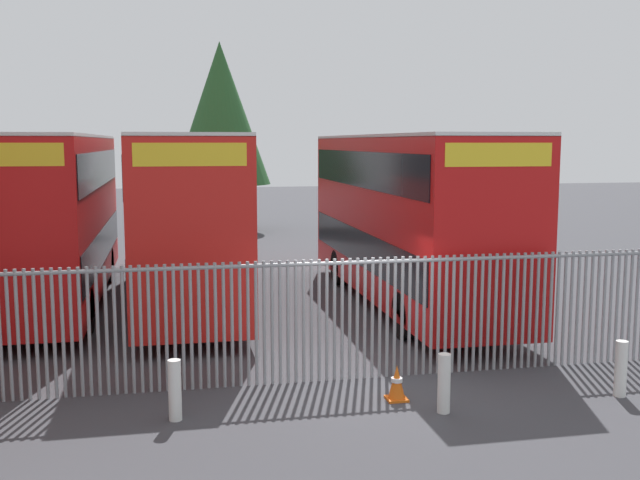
# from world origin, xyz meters

# --- Properties ---
(ground_plane) EXTENTS (100.00, 100.00, 0.00)m
(ground_plane) POSITION_xyz_m (0.00, 8.00, 0.00)
(ground_plane) COLOR #3D3D42
(palisade_fence) EXTENTS (14.63, 0.14, 2.35)m
(palisade_fence) POSITION_xyz_m (-0.83, 0.00, 1.18)
(palisade_fence) COLOR gray
(palisade_fence) RESTS_ON ground
(double_decker_bus_near_gate) EXTENTS (2.54, 10.81, 4.42)m
(double_decker_bus_near_gate) POSITION_xyz_m (-6.37, 7.67, 2.42)
(double_decker_bus_near_gate) COLOR red
(double_decker_bus_near_gate) RESTS_ON ground
(double_decker_bus_behind_fence_left) EXTENTS (2.54, 10.81, 4.42)m
(double_decker_bus_behind_fence_left) POSITION_xyz_m (2.65, 5.75, 2.42)
(double_decker_bus_behind_fence_left) COLOR red
(double_decker_bus_behind_fence_left) RESTS_ON ground
(double_decker_bus_behind_fence_right) EXTENTS (2.54, 10.81, 4.42)m
(double_decker_bus_behind_fence_right) POSITION_xyz_m (-2.96, 7.09, 2.42)
(double_decker_bus_behind_fence_right) COLOR red
(double_decker_bus_behind_fence_right) RESTS_ON ground
(bollard_near_left) EXTENTS (0.20, 0.20, 0.95)m
(bollard_near_left) POSITION_xyz_m (-3.37, -1.41, 0.47)
(bollard_near_left) COLOR silver
(bollard_near_left) RESTS_ON ground
(bollard_center_front) EXTENTS (0.20, 0.20, 0.95)m
(bollard_center_front) POSITION_xyz_m (0.78, -1.93, 0.47)
(bollard_center_front) COLOR silver
(bollard_center_front) RESTS_ON ground
(bollard_near_right) EXTENTS (0.20, 0.20, 0.95)m
(bollard_near_right) POSITION_xyz_m (3.95, -1.80, 0.47)
(bollard_near_right) COLOR silver
(bollard_near_right) RESTS_ON ground
(traffic_cone_by_gate) EXTENTS (0.34, 0.34, 0.59)m
(traffic_cone_by_gate) POSITION_xyz_m (0.23, -1.22, 0.29)
(traffic_cone_by_gate) COLOR orange
(traffic_cone_by_gate) RESTS_ON ground
(tree_tall_back) EXTENTS (4.63, 4.63, 8.88)m
(tree_tall_back) POSITION_xyz_m (-0.90, 22.90, 5.57)
(tree_tall_back) COLOR #4C3823
(tree_tall_back) RESTS_ON ground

